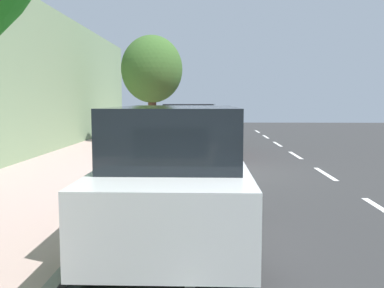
# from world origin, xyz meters

# --- Properties ---
(ground) EXTENTS (56.54, 56.54, 0.00)m
(ground) POSITION_xyz_m (0.00, 0.00, 0.00)
(ground) COLOR #2F2F2F
(sidewalk) EXTENTS (4.18, 35.34, 0.12)m
(sidewalk) POSITION_xyz_m (4.06, 0.00, 0.06)
(sidewalk) COLOR #B5968F
(sidewalk) RESTS_ON ground
(curb_edge) EXTENTS (0.16, 35.34, 0.12)m
(curb_edge) POSITION_xyz_m (1.89, 0.00, 0.06)
(curb_edge) COLOR gray
(curb_edge) RESTS_ON ground
(lane_stripe_centre) EXTENTS (0.14, 35.80, 0.01)m
(lane_stripe_centre) POSITION_xyz_m (-3.12, 0.23, 0.00)
(lane_stripe_centre) COLOR white
(lane_stripe_centre) RESTS_ON ground
(lane_stripe_bike_edge) EXTENTS (0.12, 35.34, 0.01)m
(lane_stripe_bike_edge) POSITION_xyz_m (0.42, 0.00, 0.00)
(lane_stripe_bike_edge) COLOR white
(lane_stripe_bike_edge) RESTS_ON ground
(parked_sedan_silver_nearest) EXTENTS (1.87, 4.42, 1.52)m
(parked_sedan_silver_nearest) POSITION_xyz_m (0.85, -12.93, 0.75)
(parked_sedan_silver_nearest) COLOR #B7BABF
(parked_sedan_silver_nearest) RESTS_ON ground
(parked_pickup_red_second) EXTENTS (2.29, 5.41, 1.95)m
(parked_pickup_red_second) POSITION_xyz_m (0.78, -3.73, 0.90)
(parked_pickup_red_second) COLOR maroon
(parked_pickup_red_second) RESTS_ON ground
(parked_suv_white_mid) EXTENTS (1.97, 4.70, 1.99)m
(parked_suv_white_mid) POSITION_xyz_m (0.68, 6.27, 1.03)
(parked_suv_white_mid) COLOR white
(parked_suv_white_mid) RESTS_ON ground
(bicycle_at_curb) EXTENTS (1.58, 0.81, 0.75)m
(bicycle_at_curb) POSITION_xyz_m (1.43, 2.02, 0.37)
(bicycle_at_curb) COLOR black
(bicycle_at_curb) RESTS_ON ground
(cyclist_with_backpack) EXTENTS (0.50, 0.58, 1.69)m
(cyclist_with_backpack) POSITION_xyz_m (1.65, 1.56, 1.03)
(cyclist_with_backpack) COLOR #C6B284
(cyclist_with_backpack) RESTS_ON ground
(street_tree_near_cyclist) EXTENTS (2.87, 2.87, 4.98)m
(street_tree_near_cyclist) POSITION_xyz_m (2.82, -8.01, 3.50)
(street_tree_near_cyclist) COLOR brown
(street_tree_near_cyclist) RESTS_ON sidewalk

